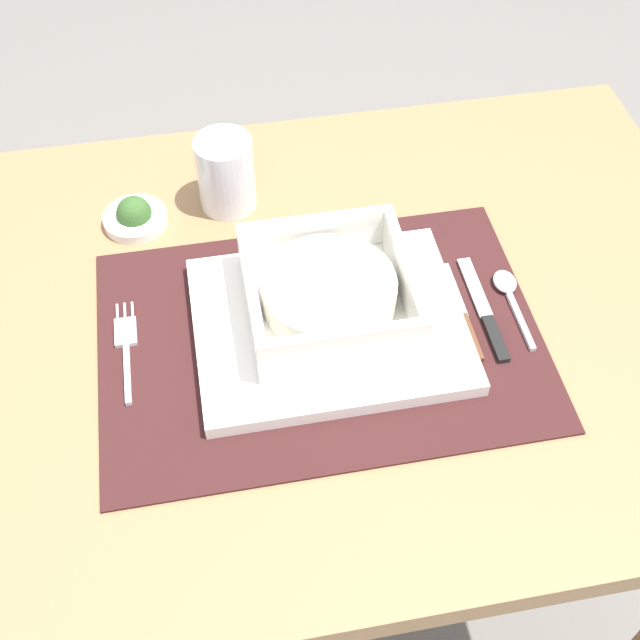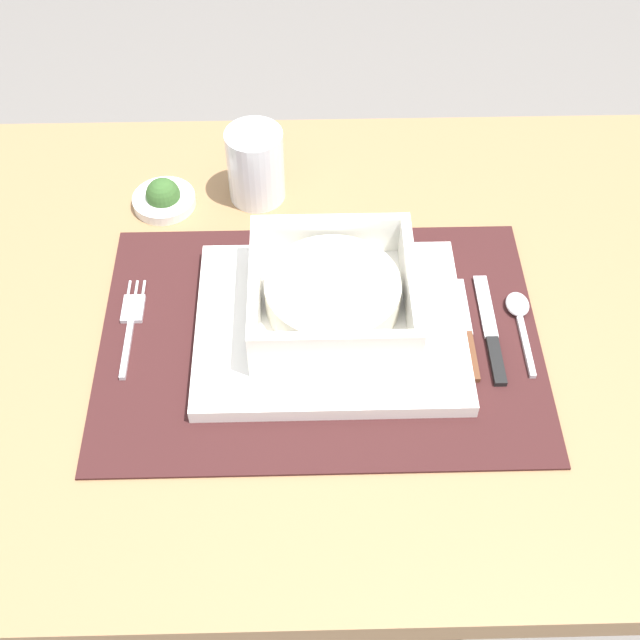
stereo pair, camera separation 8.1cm
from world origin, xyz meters
name	(u,v)px [view 2 (the right image)]	position (x,y,z in m)	size (l,w,h in m)	color
ground_plane	(323,580)	(0.00, 0.00, 0.00)	(6.00, 6.00, 0.00)	slate
dining_table	(324,376)	(0.00, 0.00, 0.60)	(0.91, 0.65, 0.71)	#936D47
placemat	(320,338)	(-0.01, -0.03, 0.71)	(0.44, 0.31, 0.00)	#381919
serving_plate	(330,325)	(0.01, -0.03, 0.72)	(0.27, 0.21, 0.02)	white
porridge_bowl	(333,295)	(0.01, -0.01, 0.75)	(0.16, 0.16, 0.06)	white
fork	(131,320)	(-0.20, -0.01, 0.72)	(0.02, 0.13, 0.00)	silver
spoon	(519,311)	(0.20, -0.01, 0.72)	(0.02, 0.11, 0.01)	silver
butter_knife	(491,335)	(0.17, -0.04, 0.72)	(0.01, 0.14, 0.01)	black
bread_knife	(466,334)	(0.14, -0.04, 0.72)	(0.01, 0.13, 0.01)	#59331E
drinking_glass	(256,169)	(-0.07, 0.18, 0.75)	(0.07, 0.07, 0.09)	white
condiment_saucer	(164,198)	(-0.18, 0.17, 0.72)	(0.07, 0.07, 0.04)	white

